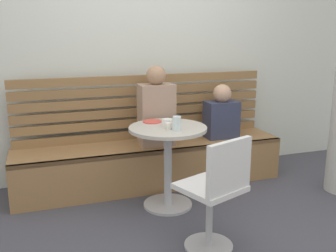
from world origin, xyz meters
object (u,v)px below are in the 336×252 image
Objects in this scene: person_adult at (156,110)px; cup_espresso_small at (169,126)px; cafe_table at (167,151)px; white_chair at (217,190)px; plate_small at (152,121)px; cup_glass_tall at (177,123)px; booth_bench at (151,164)px; cup_ceramic_white at (167,123)px; person_child_left at (221,115)px.

cup_espresso_small is (-0.07, -0.57, -0.03)m from person_adult.
cafe_table is 0.56m from person_adult.
cup_espresso_small is (-0.11, 0.73, 0.30)m from white_chair.
plate_small is (-0.07, 0.21, 0.23)m from cafe_table.
cup_glass_tall is (0.03, -0.14, 0.28)m from cafe_table.
cup_glass_tall is 2.14× the size of cup_espresso_small.
person_adult is at bearing -35.64° from booth_bench.
cup_ceramic_white is (-0.09, 0.81, 0.31)m from white_chair.
cafe_table is 0.32m from plate_small.
cup_ceramic_white is at bearing 80.12° from cup_espresso_small.
cup_glass_tall reaches higher than booth_bench.
cup_espresso_small reaches higher than booth_bench.
booth_bench is at bearing 179.76° from person_child_left.
cafe_table is at bearing 103.65° from cup_glass_tall.
white_chair is 1.08× the size of person_adult.
person_child_left is 1.01m from cup_glass_tall.
person_adult is 0.49m from cup_ceramic_white.
cafe_table is at bearing 78.77° from cup_espresso_small.
cup_espresso_small is at bearing -99.88° from cup_ceramic_white.
person_adult is 9.81× the size of cup_ceramic_white.
booth_bench is 0.82m from cup_espresso_small.
person_adult is 0.63m from cup_glass_tall.
cafe_table is 9.25× the size of cup_ceramic_white.
cafe_table is at bearing -90.49° from booth_bench.
cup_espresso_small is 0.08m from cup_ceramic_white.
person_adult is at bearing 65.45° from plate_small.
person_child_left is at bearing 62.49° from white_chair.
cup_ceramic_white is (-0.04, 0.14, -0.03)m from cup_glass_tall.
person_adult is at bearing -177.45° from person_child_left.
cup_glass_tall is at bearing -91.76° from person_adult.
person_child_left reaches higher than white_chair.
plate_small is (-0.13, -0.28, -0.05)m from person_adult.
person_child_left reaches higher than cafe_table.
white_chair is at bearing -88.48° from person_adult.
white_chair is 7.08× the size of cup_glass_tall.
booth_bench is 0.76m from cup_ceramic_white.
booth_bench is 3.18× the size of white_chair.
cup_ceramic_white is at bearing -146.34° from person_child_left.
cup_glass_tall is at bearing 94.64° from white_chair.
white_chair reaches higher than cafe_table.
booth_bench is 33.75× the size of cup_ceramic_white.
person_adult is at bearing 82.97° from cup_espresso_small.
cup_espresso_small is at bearing -101.23° from cafe_table.
cup_glass_tall reaches higher than plate_small.
person_adult is 4.62× the size of plate_small.
person_child_left is 10.13× the size of cup_espresso_small.
person_adult is 0.74m from person_child_left.
cafe_table is 0.32m from cup_glass_tall.
person_adult is (0.05, 0.49, 0.27)m from cafe_table.
cafe_table is 13.21× the size of cup_espresso_small.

